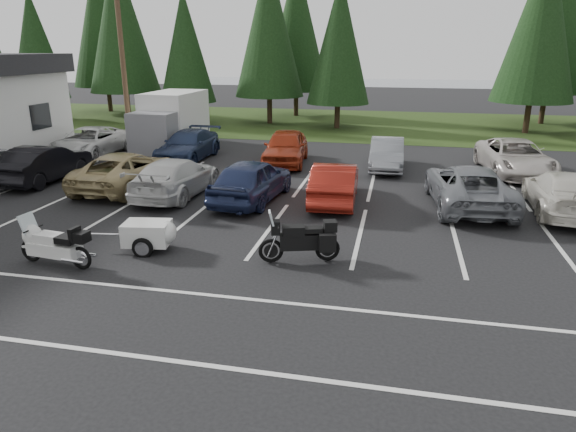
# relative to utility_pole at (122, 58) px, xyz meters

# --- Properties ---
(ground) EXTENTS (120.00, 120.00, 0.00)m
(ground) POSITION_rel_utility_pole_xyz_m (10.00, -12.00, -4.70)
(ground) COLOR black
(ground) RESTS_ON ground
(grass_strip) EXTENTS (80.00, 16.00, 0.01)m
(grass_strip) POSITION_rel_utility_pole_xyz_m (10.00, 12.00, -4.69)
(grass_strip) COLOR #1F3210
(grass_strip) RESTS_ON ground
(lake_water) EXTENTS (70.00, 50.00, 0.02)m
(lake_water) POSITION_rel_utility_pole_xyz_m (14.00, 43.00, -4.70)
(lake_water) COLOR slate
(lake_water) RESTS_ON ground
(utility_pole) EXTENTS (1.60, 0.26, 9.00)m
(utility_pole) POSITION_rel_utility_pole_xyz_m (0.00, 0.00, 0.00)
(utility_pole) COLOR #473321
(utility_pole) RESTS_ON ground
(box_truck) EXTENTS (2.40, 5.60, 2.90)m
(box_truck) POSITION_rel_utility_pole_xyz_m (2.00, 0.50, -3.25)
(box_truck) COLOR silver
(box_truck) RESTS_ON ground
(stall_markings) EXTENTS (32.00, 16.00, 0.01)m
(stall_markings) POSITION_rel_utility_pole_xyz_m (10.00, -10.00, -4.69)
(stall_markings) COLOR silver
(stall_markings) RESTS_ON ground
(conifer_1) EXTENTS (3.96, 3.96, 9.22)m
(conifer_1) POSITION_rel_utility_pole_xyz_m (-12.00, 9.20, 0.69)
(conifer_1) COLOR #332316
(conifer_1) RESTS_ON ground
(conifer_2) EXTENTS (5.10, 5.10, 11.89)m
(conifer_2) POSITION_rel_utility_pole_xyz_m (-6.00, 10.80, 2.25)
(conifer_2) COLOR #332316
(conifer_2) RESTS_ON ground
(conifer_3) EXTENTS (3.87, 3.87, 9.02)m
(conifer_3) POSITION_rel_utility_pole_xyz_m (-0.50, 9.40, 0.57)
(conifer_3) COLOR #332316
(conifer_3) RESTS_ON ground
(conifer_4) EXTENTS (4.80, 4.80, 11.17)m
(conifer_4) POSITION_rel_utility_pole_xyz_m (5.00, 10.90, 1.83)
(conifer_4) COLOR #332316
(conifer_4) RESTS_ON ground
(conifer_5) EXTENTS (4.14, 4.14, 9.63)m
(conifer_5) POSITION_rel_utility_pole_xyz_m (10.00, 9.60, 0.93)
(conifer_5) COLOR #332316
(conifer_5) RESTS_ON ground
(conifer_6) EXTENTS (4.93, 4.93, 11.48)m
(conifer_6) POSITION_rel_utility_pole_xyz_m (22.00, 10.10, 2.01)
(conifer_6) COLOR #332316
(conifer_6) RESTS_ON ground
(conifer_back_a) EXTENTS (5.28, 5.28, 12.30)m
(conifer_back_a) POSITION_rel_utility_pole_xyz_m (-10.00, 15.00, 2.49)
(conifer_back_a) COLOR #332316
(conifer_back_a) RESTS_ON ground
(conifer_back_b) EXTENTS (4.97, 4.97, 11.58)m
(conifer_back_b) POSITION_rel_utility_pole_xyz_m (6.00, 15.50, 2.07)
(conifer_back_b) COLOR #332316
(conifer_back_b) RESTS_ON ground
(conifer_back_c) EXTENTS (5.50, 5.50, 12.81)m
(conifer_back_c) POSITION_rel_utility_pole_xyz_m (24.00, 14.80, 2.80)
(conifer_back_c) COLOR #332316
(conifer_back_c) RESTS_ON ground
(car_near_1) EXTENTS (1.58, 4.50, 1.48)m
(car_near_1) POSITION_rel_utility_pole_xyz_m (0.20, -7.32, -3.96)
(car_near_1) COLOR black
(car_near_1) RESTS_ON ground
(car_near_2) EXTENTS (2.43, 5.12, 1.41)m
(car_near_2) POSITION_rel_utility_pole_xyz_m (3.97, -7.61, -3.99)
(car_near_2) COLOR #988658
(car_near_2) RESTS_ON ground
(car_near_3) EXTENTS (2.08, 4.82, 1.38)m
(car_near_3) POSITION_rel_utility_pole_xyz_m (6.27, -8.13, -4.01)
(car_near_3) COLOR #B9B9B6
(car_near_3) RESTS_ON ground
(car_near_4) EXTENTS (2.27, 4.67, 1.54)m
(car_near_4) POSITION_rel_utility_pole_xyz_m (9.17, -8.26, -3.93)
(car_near_4) COLOR #1C2548
(car_near_4) RESTS_ON ground
(car_near_5) EXTENTS (1.69, 4.33, 1.41)m
(car_near_5) POSITION_rel_utility_pole_xyz_m (12.05, -7.77, -3.99)
(car_near_5) COLOR maroon
(car_near_5) RESTS_ON ground
(car_near_6) EXTENTS (2.84, 5.40, 1.45)m
(car_near_6) POSITION_rel_utility_pole_xyz_m (16.55, -7.38, -3.97)
(car_near_6) COLOR slate
(car_near_6) RESTS_ON ground
(car_near_7) EXTENTS (2.23, 4.90, 1.39)m
(car_near_7) POSITION_rel_utility_pole_xyz_m (19.49, -7.46, -4.00)
(car_near_7) COLOR beige
(car_near_7) RESTS_ON ground
(car_far_0) EXTENTS (2.59, 5.21, 1.42)m
(car_far_0) POSITION_rel_utility_pole_xyz_m (-0.92, -2.39, -3.99)
(car_far_0) COLOR silver
(car_far_0) RESTS_ON ground
(car_far_1) EXTENTS (2.03, 4.81, 1.39)m
(car_far_1) POSITION_rel_utility_pole_xyz_m (4.20, -2.10, -4.00)
(car_far_1) COLOR #1B2845
(car_far_1) RESTS_ON ground
(car_far_2) EXTENTS (2.26, 4.74, 1.56)m
(car_far_2) POSITION_rel_utility_pole_xyz_m (9.01, -2.01, -3.92)
(car_far_2) COLOR maroon
(car_far_2) RESTS_ON ground
(car_far_3) EXTENTS (1.49, 4.11, 1.34)m
(car_far_3) POSITION_rel_utility_pole_xyz_m (13.66, -2.09, -4.03)
(car_far_3) COLOR slate
(car_far_3) RESTS_ON ground
(car_far_4) EXTENTS (2.92, 5.44, 1.45)m
(car_far_4) POSITION_rel_utility_pole_xyz_m (19.05, -1.94, -3.97)
(car_far_4) COLOR #BDB4AD
(car_far_4) RESTS_ON ground
(touring_motorcycle) EXTENTS (2.41, 0.98, 1.30)m
(touring_motorcycle) POSITION_rel_utility_pole_xyz_m (5.95, -14.75, -4.05)
(touring_motorcycle) COLOR silver
(touring_motorcycle) RESTS_ON ground
(cargo_trailer) EXTENTS (1.88, 1.24, 0.81)m
(cargo_trailer) POSITION_rel_utility_pole_xyz_m (7.73, -13.34, -4.29)
(cargo_trailer) COLOR silver
(cargo_trailer) RESTS_ON ground
(adventure_motorcycle) EXTENTS (2.42, 1.42, 1.39)m
(adventure_motorcycle) POSITION_rel_utility_pole_xyz_m (11.85, -13.24, -4.00)
(adventure_motorcycle) COLOR black
(adventure_motorcycle) RESTS_ON ground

